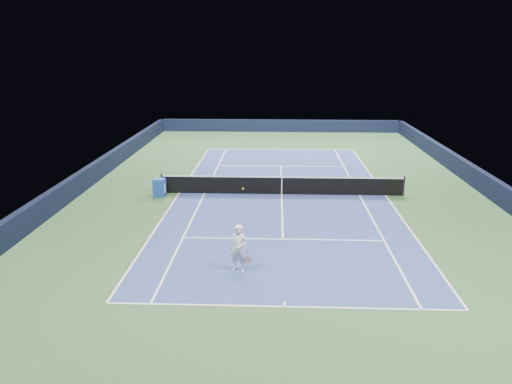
{
  "coord_description": "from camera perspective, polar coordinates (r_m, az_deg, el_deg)",
  "views": [
    {
      "loc": [
        -0.31,
        -25.43,
        7.65
      ],
      "look_at": [
        -1.24,
        -3.0,
        1.0
      ],
      "focal_mm": 35.0,
      "sensor_mm": 36.0,
      "label": 1
    }
  ],
  "objects": [
    {
      "name": "ground",
      "position": [
        26.56,
        2.94,
        -0.26
      ],
      "size": [
        40.0,
        40.0,
        0.0
      ],
      "primitive_type": "plane",
      "color": "#2C4C29",
      "rests_on": "ground"
    },
    {
      "name": "wall_far",
      "position": [
        45.81,
        2.75,
        7.57
      ],
      "size": [
        22.0,
        0.35,
        1.1
      ],
      "primitive_type": "cube",
      "color": "black",
      "rests_on": "ground"
    },
    {
      "name": "wall_right",
      "position": [
        28.66,
        25.15,
        0.56
      ],
      "size": [
        0.35,
        40.0,
        1.1
      ],
      "primitive_type": "cube",
      "color": "black",
      "rests_on": "ground"
    },
    {
      "name": "wall_left",
      "position": [
        28.42,
        -19.43,
        1.07
      ],
      "size": [
        0.35,
        40.0,
        1.1
      ],
      "primitive_type": "cube",
      "color": "black",
      "rests_on": "ground"
    },
    {
      "name": "court_surface",
      "position": [
        26.56,
        2.94,
        -0.26
      ],
      "size": [
        10.97,
        23.77,
        0.01
      ],
      "primitive_type": "cube",
      "color": "navy",
      "rests_on": "ground"
    },
    {
      "name": "baseline_far",
      "position": [
        38.09,
        2.8,
        4.91
      ],
      "size": [
        10.97,
        0.08,
        0.0
      ],
      "primitive_type": "cube",
      "color": "white",
      "rests_on": "ground"
    },
    {
      "name": "baseline_near",
      "position": [
        15.56,
        3.3,
        -12.95
      ],
      "size": [
        10.97,
        0.08,
        0.0
      ],
      "primitive_type": "cube",
      "color": "white",
      "rests_on": "ground"
    },
    {
      "name": "sideline_doubles_right",
      "position": [
        27.18,
        14.58,
        -0.37
      ],
      "size": [
        0.08,
        23.77,
        0.0
      ],
      "primitive_type": "cube",
      "color": "white",
      "rests_on": "ground"
    },
    {
      "name": "sideline_doubles_left",
      "position": [
        27.05,
        -8.75,
        -0.1
      ],
      "size": [
        0.08,
        23.77,
        0.0
      ],
      "primitive_type": "cube",
      "color": "white",
      "rests_on": "ground"
    },
    {
      "name": "sideline_singles_right",
      "position": [
        26.92,
        11.73,
        -0.34
      ],
      "size": [
        0.08,
        23.77,
        0.0
      ],
      "primitive_type": "cube",
      "color": "white",
      "rests_on": "ground"
    },
    {
      "name": "sideline_singles_left",
      "position": [
        26.82,
        -5.88,
        -0.14
      ],
      "size": [
        0.08,
        23.77,
        0.0
      ],
      "primitive_type": "cube",
      "color": "white",
      "rests_on": "ground"
    },
    {
      "name": "service_line_far",
      "position": [
        32.74,
        2.85,
        2.98
      ],
      "size": [
        8.23,
        0.08,
        0.0
      ],
      "primitive_type": "cube",
      "color": "white",
      "rests_on": "ground"
    },
    {
      "name": "service_line_near",
      "position": [
        20.51,
        3.09,
        -5.4
      ],
      "size": [
        8.23,
        0.08,
        0.0
      ],
      "primitive_type": "cube",
      "color": "white",
      "rests_on": "ground"
    },
    {
      "name": "center_service_line",
      "position": [
        26.56,
        2.94,
        -0.24
      ],
      "size": [
        0.08,
        12.8,
        0.0
      ],
      "primitive_type": "cube",
      "color": "white",
      "rests_on": "ground"
    },
    {
      "name": "center_mark_far",
      "position": [
        37.94,
        2.8,
        4.86
      ],
      "size": [
        0.08,
        0.3,
        0.0
      ],
      "primitive_type": "cube",
      "color": "white",
      "rests_on": "ground"
    },
    {
      "name": "center_mark_near",
      "position": [
        15.69,
        3.29,
        -12.68
      ],
      "size": [
        0.08,
        0.3,
        0.0
      ],
      "primitive_type": "cube",
      "color": "white",
      "rests_on": "ground"
    },
    {
      "name": "tennis_net",
      "position": [
        26.42,
        2.96,
        0.79
      ],
      "size": [
        12.9,
        0.1,
        1.07
      ],
      "color": "black",
      "rests_on": "ground"
    },
    {
      "name": "sponsor_cube",
      "position": [
        26.56,
        -10.97,
        0.5
      ],
      "size": [
        0.63,
        0.58,
        0.94
      ],
      "color": "#1D46AF",
      "rests_on": "ground"
    },
    {
      "name": "tennis_player",
      "position": [
        17.43,
        -1.98,
        -6.47
      ],
      "size": [
        0.81,
        1.3,
        2.75
      ],
      "color": "white",
      "rests_on": "ground"
    }
  ]
}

